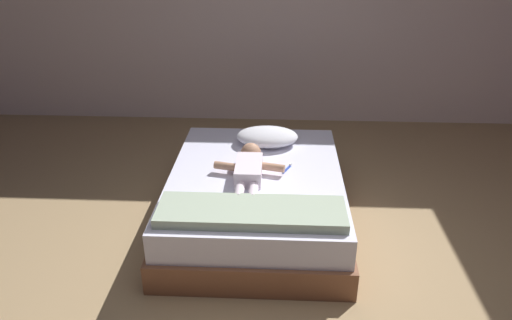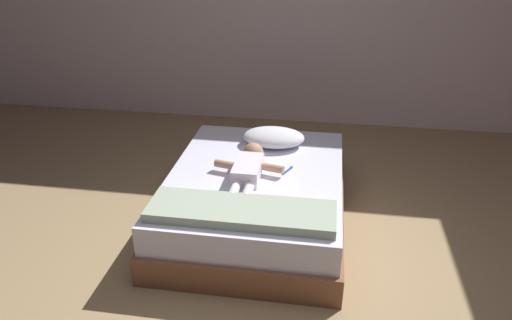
% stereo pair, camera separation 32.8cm
% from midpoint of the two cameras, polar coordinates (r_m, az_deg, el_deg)
% --- Properties ---
extents(ground_plane, '(8.00, 8.00, 0.00)m').
position_cam_midpoint_polar(ground_plane, '(3.00, -1.26, -16.28)').
color(ground_plane, '#A2845C').
extents(bed, '(1.28, 1.70, 0.41)m').
position_cam_midpoint_polar(bed, '(3.57, -2.64, -4.54)').
color(bed, brown).
rests_on(bed, ground_plane).
extents(pillow, '(0.49, 0.35, 0.14)m').
position_cam_midpoint_polar(pillow, '(3.88, -1.07, 2.75)').
color(pillow, white).
rests_on(pillow, bed).
extents(baby, '(0.51, 0.66, 0.15)m').
position_cam_midpoint_polar(baby, '(3.41, -3.56, -0.92)').
color(baby, white).
rests_on(baby, bed).
extents(toothbrush, '(0.07, 0.13, 0.02)m').
position_cam_midpoint_polar(toothbrush, '(3.50, 1.10, -1.05)').
color(toothbrush, blue).
rests_on(toothbrush, bed).
extents(blanket, '(1.15, 0.35, 0.06)m').
position_cam_midpoint_polar(blanket, '(2.95, -3.76, -6.26)').
color(blanket, '#A5B79E').
rests_on(blanket, bed).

